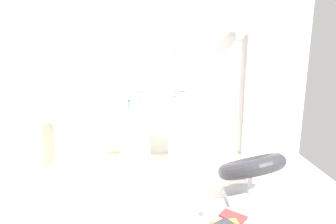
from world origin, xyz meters
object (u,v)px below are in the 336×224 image
Objects in this scene: soap_bottle_green at (129,105)px; coffee_mug at (207,214)px; shower_column at (248,92)px; soap_bottle_grey at (174,102)px; lounge_chair at (251,170)px; pedestal_sink_left at (136,135)px; magazine_red at (233,217)px; towel_rack at (47,145)px; soap_bottle_white at (141,104)px; pedestal_sink_right at (182,135)px.

coffee_mug is at bearing -54.06° from soap_bottle_green.
shower_column reaches higher than soap_bottle_grey.
pedestal_sink_left is at bearing 144.77° from lounge_chair.
towel_rack is at bearing -155.30° from magazine_red.
pedestal_sink_left is at bearing -168.20° from shower_column.
lounge_chair is 0.75m from coffee_mug.
soap_bottle_white is at bearing -165.43° from soap_bottle_grey.
pedestal_sink_left is 6.22× the size of soap_bottle_white.
pedestal_sink_right is at bearing 98.40° from coffee_mug.
pedestal_sink_left is 1.81m from lounge_chair.
lounge_chair is 1.92m from soap_bottle_green.
pedestal_sink_left is at bearing 122.29° from coffee_mug.
soap_bottle_grey reaches higher than soap_bottle_white.
towel_rack is (-1.62, -0.98, 0.16)m from pedestal_sink_right.
pedestal_sink_left is 1.94m from shower_column.
lounge_chair is 6.31× the size of soap_bottle_grey.
towel_rack is at bearing 165.45° from coffee_mug.
pedestal_sink_left is at bearing 44.93° from soap_bottle_green.
lounge_chair is at bearing -1.36° from towel_rack.
magazine_red is at bearing -108.35° from shower_column.
pedestal_sink_left is at bearing 180.00° from pedestal_sink_right.
pedestal_sink_right is 0.92× the size of lounge_chair.
coffee_mug is at bearing -57.71° from pedestal_sink_left.
soap_bottle_grey is at bearing 153.50° from pedestal_sink_right.
magazine_red is (2.10, -0.47, -0.61)m from towel_rack.
pedestal_sink_right is at bearing 126.36° from lounge_chair.
coffee_mug is (0.92, -1.46, -0.41)m from pedestal_sink_left.
towel_rack is 2.24m from magazine_red.
lounge_chair is (-0.32, -1.42, -0.73)m from shower_column.
lounge_chair is at bearing -31.79° from soap_bottle_green.
soap_bottle_green is (-0.79, -0.08, 0.49)m from pedestal_sink_right.
soap_bottle_grey is 0.52m from soap_bottle_white.
pedestal_sink_left reaches higher than towel_rack.
magazine_red is (-0.61, -1.83, -1.06)m from shower_column.
towel_rack is at bearing -132.87° from pedestal_sink_left.
pedestal_sink_right reaches higher than towel_rack.
lounge_chair is at bearing 93.27° from magazine_red.
magazine_red is 1.47× the size of soap_bottle_grey.
pedestal_sink_left is at bearing 47.13° from towel_rack.
soap_bottle_grey reaches higher than soap_bottle_green.
soap_bottle_white is (-0.50, -0.13, -0.01)m from soap_bottle_grey.
magazine_red is 1.93× the size of soap_bottle_green.
magazine_red is at bearing -12.73° from towel_rack.
shower_column reaches higher than towel_rack.
coffee_mug is 1.93m from soap_bottle_green.
soap_bottle_white reaches higher than towel_rack.
lounge_chair is 2.40m from towel_rack.
coffee_mug is 0.66× the size of soap_bottle_green.
magazine_red is 2.00m from soap_bottle_white.
lounge_chair is 1.14× the size of towel_rack.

